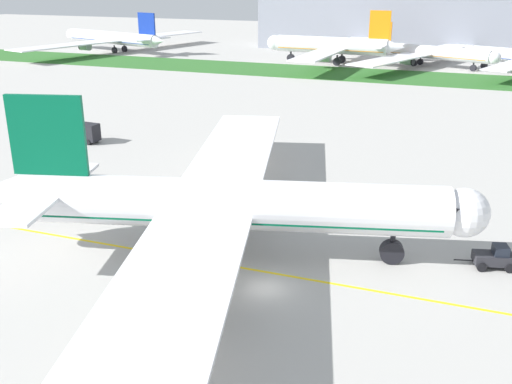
% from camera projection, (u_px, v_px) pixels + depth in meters
% --- Properties ---
extents(ground_plane, '(600.00, 600.00, 0.00)m').
position_uv_depth(ground_plane, '(266.00, 288.00, 52.54)').
color(ground_plane, '#ADAAA5').
rests_on(ground_plane, ground).
extents(apron_taxi_line, '(280.00, 0.36, 0.01)m').
position_uv_depth(apron_taxi_line, '(277.00, 274.00, 55.08)').
color(apron_taxi_line, yellow).
rests_on(apron_taxi_line, ground).
extents(grass_median_strip, '(320.00, 24.00, 0.10)m').
position_uv_depth(grass_median_strip, '(416.00, 78.00, 159.12)').
color(grass_median_strip, '#2D6628').
rests_on(grass_median_strip, ground).
extents(airliner_foreground, '(48.83, 78.99, 15.69)m').
position_uv_depth(airliner_foreground, '(221.00, 205.00, 56.92)').
color(airliner_foreground, white).
rests_on(airliner_foreground, ground).
extents(pushback_tug, '(5.53, 3.14, 2.28)m').
position_uv_depth(pushback_tug, '(495.00, 257.00, 55.98)').
color(pushback_tug, '#26262B').
rests_on(pushback_tug, ground).
extents(service_truck_baggage_loader, '(5.43, 2.83, 3.23)m').
position_uv_depth(service_truck_baggage_loader, '(84.00, 132.00, 97.58)').
color(service_truck_baggage_loader, black).
rests_on(service_truck_baggage_loader, ground).
extents(parked_airliner_far_left, '(49.08, 80.79, 14.13)m').
position_uv_depth(parked_airliner_far_left, '(114.00, 38.00, 210.39)').
color(parked_airliner_far_left, white).
rests_on(parked_airliner_far_left, ground).
extents(parked_airliner_far_centre, '(43.53, 67.71, 16.27)m').
position_uv_depth(parked_airliner_far_centre, '(333.00, 46.00, 181.79)').
color(parked_airliner_far_centre, white).
rests_on(parked_airliner_far_centre, ground).
extents(parked_airliner_far_right, '(42.47, 70.41, 12.38)m').
position_uv_depth(parked_airliner_far_right, '(425.00, 52.00, 178.06)').
color(parked_airliner_far_right, white).
rests_on(parked_airliner_far_right, ground).
extents(terminal_building, '(91.83, 20.00, 18.00)m').
position_uv_depth(terminal_building, '(386.00, 25.00, 214.94)').
color(terminal_building, gray).
rests_on(terminal_building, ground).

